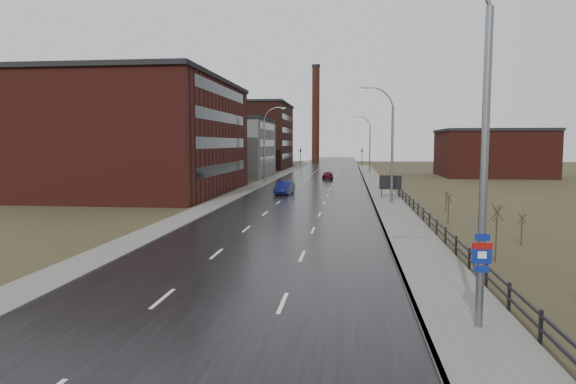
% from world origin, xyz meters
% --- Properties ---
extents(ground, '(320.00, 320.00, 0.00)m').
position_xyz_m(ground, '(0.00, 0.00, 0.00)').
color(ground, '#2D2819').
rests_on(ground, ground).
extents(road, '(14.00, 300.00, 0.06)m').
position_xyz_m(road, '(0.00, 60.00, 0.03)').
color(road, black).
rests_on(road, ground).
extents(sidewalk_right, '(3.20, 180.00, 0.18)m').
position_xyz_m(sidewalk_right, '(8.60, 35.00, 0.09)').
color(sidewalk_right, '#595651').
rests_on(sidewalk_right, ground).
extents(curb_right, '(0.16, 180.00, 0.18)m').
position_xyz_m(curb_right, '(7.08, 35.00, 0.09)').
color(curb_right, slate).
rests_on(curb_right, ground).
extents(sidewalk_left, '(2.40, 260.00, 0.12)m').
position_xyz_m(sidewalk_left, '(-8.20, 60.00, 0.06)').
color(sidewalk_left, '#595651').
rests_on(sidewalk_left, ground).
extents(warehouse_near, '(22.44, 28.56, 13.50)m').
position_xyz_m(warehouse_near, '(-20.99, 45.00, 6.76)').
color(warehouse_near, '#471914').
rests_on(warehouse_near, ground).
extents(warehouse_mid, '(16.32, 20.40, 10.50)m').
position_xyz_m(warehouse_mid, '(-17.99, 78.00, 5.26)').
color(warehouse_mid, slate).
rests_on(warehouse_mid, ground).
extents(warehouse_far, '(26.52, 24.48, 15.50)m').
position_xyz_m(warehouse_far, '(-22.99, 108.00, 7.76)').
color(warehouse_far, '#331611').
rests_on(warehouse_far, ground).
extents(building_right, '(18.36, 16.32, 8.50)m').
position_xyz_m(building_right, '(30.30, 82.00, 4.26)').
color(building_right, '#471914').
rests_on(building_right, ground).
extents(smokestack, '(2.70, 2.70, 30.70)m').
position_xyz_m(smokestack, '(-6.00, 150.00, 15.50)').
color(smokestack, '#331611').
rests_on(smokestack, ground).
extents(streetlight_main, '(3.91, 0.29, 12.11)m').
position_xyz_m(streetlight_main, '(8.47, 2.00, 6.06)').
color(streetlight_main, slate).
rests_on(streetlight_main, ground).
extents(streetlight_right_mid, '(3.36, 0.28, 11.35)m').
position_xyz_m(streetlight_right_mid, '(8.50, 36.00, 5.84)').
color(streetlight_right_mid, slate).
rests_on(streetlight_right_mid, ground).
extents(streetlight_left, '(3.36, 0.28, 11.35)m').
position_xyz_m(streetlight_left, '(-7.70, 62.00, 5.84)').
color(streetlight_left, slate).
rests_on(streetlight_left, ground).
extents(streetlight_right_far, '(3.36, 0.28, 11.35)m').
position_xyz_m(streetlight_right_far, '(8.50, 90.00, 5.84)').
color(streetlight_right_far, slate).
rests_on(streetlight_right_far, ground).
extents(guardrail, '(0.10, 53.05, 1.10)m').
position_xyz_m(guardrail, '(10.30, 18.31, 0.71)').
color(guardrail, black).
rests_on(guardrail, ground).
extents(shrub_c, '(0.69, 0.73, 2.95)m').
position_xyz_m(shrub_c, '(12.04, 12.06, 1.57)').
color(shrub_c, '#382D23').
rests_on(shrub_c, ground).
extents(shrub_d, '(0.45, 0.48, 1.89)m').
position_xyz_m(shrub_d, '(14.69, 16.48, 1.00)').
color(shrub_d, '#382D23').
rests_on(shrub_d, ground).
extents(shrub_e, '(0.53, 0.56, 2.23)m').
position_xyz_m(shrub_e, '(12.05, 24.57, 1.19)').
color(shrub_e, '#382D23').
rests_on(shrub_e, ground).
extents(shrub_f, '(0.44, 0.47, 1.85)m').
position_xyz_m(shrub_f, '(13.11, 31.23, 0.98)').
color(shrub_f, '#382D23').
rests_on(shrub_f, ground).
extents(billboard, '(2.36, 0.17, 2.54)m').
position_xyz_m(billboard, '(9.10, 41.19, 1.72)').
color(billboard, black).
rests_on(billboard, ground).
extents(traffic_light_left, '(0.58, 2.73, 5.30)m').
position_xyz_m(traffic_light_left, '(-8.00, 120.00, 4.60)').
color(traffic_light_left, black).
rests_on(traffic_light_left, ground).
extents(traffic_light_right, '(0.58, 2.73, 5.30)m').
position_xyz_m(traffic_light_right, '(8.00, 120.00, 4.60)').
color(traffic_light_right, black).
rests_on(traffic_light_right, ground).
extents(car_near, '(2.00, 4.70, 1.51)m').
position_xyz_m(car_near, '(-2.70, 44.40, 0.75)').
color(car_near, '#0D1145').
rests_on(car_near, ground).
extents(car_far, '(2.13, 4.16, 1.35)m').
position_xyz_m(car_far, '(1.23, 69.89, 0.68)').
color(car_far, '#510D17').
rests_on(car_far, ground).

